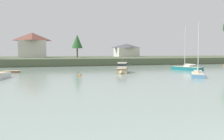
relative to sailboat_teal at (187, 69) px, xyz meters
The scene contains 9 objects.
far_shore_bank 53.45m from the sailboat_teal, 112.80° to the left, with size 212.66×56.09×1.98m, color #4C563D.
sailboat_teal is the anchor object (origin of this frame).
dinghy_wood 34.48m from the sailboat_teal, behind, with size 3.12×1.56×0.50m.
sailboat_skyblue 13.57m from the sailboat_teal, 117.96° to the right, with size 5.10×6.15×8.61m.
cruiser_sand 15.09m from the sailboat_teal, behind, with size 4.16×6.54×3.47m.
mooring_buoy_orange 23.83m from the sailboat_teal, 167.38° to the right, with size 0.41×0.41×0.46m.
shore_tree_far_left 44.99m from the sailboat_teal, 111.07° to the left, with size 3.87×3.87×7.97m.
cottage_behind_trees 58.46m from the sailboat_teal, 122.12° to the left, with size 9.98×10.18×8.89m.
cottage_eastern 56.89m from the sailboat_teal, 81.91° to the left, with size 10.11×7.96×5.55m.
Camera 1 is at (-9.17, -6.27, 3.64)m, focal length 38.92 mm.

